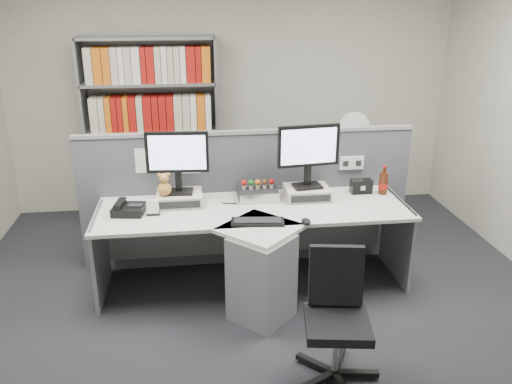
{
  "coord_description": "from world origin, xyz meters",
  "views": [
    {
      "loc": [
        -0.49,
        -3.2,
        2.36
      ],
      "look_at": [
        0.0,
        0.65,
        0.92
      ],
      "focal_mm": 36.76,
      "sensor_mm": 36.0,
      "label": 1
    }
  ],
  "objects": [
    {
      "name": "ground",
      "position": [
        0.0,
        0.0,
        0.0
      ],
      "size": [
        5.5,
        5.5,
        0.0
      ],
      "primitive_type": "plane",
      "color": "#282A2F",
      "rests_on": "ground"
    },
    {
      "name": "room_shell",
      "position": [
        0.0,
        0.0,
        1.79
      ],
      "size": [
        5.04,
        5.54,
        2.72
      ],
      "color": "#B6B4A2",
      "rests_on": "ground"
    },
    {
      "name": "partition",
      "position": [
        0.0,
        1.25,
        0.65
      ],
      "size": [
        3.0,
        0.08,
        1.27
      ],
      "color": "#51535C",
      "rests_on": "ground"
    },
    {
      "name": "desk",
      "position": [
        0.0,
        0.6,
        0.46
      ],
      "size": [
        2.6,
        1.2,
        0.72
      ],
      "color": "silver",
      "rests_on": "ground"
    },
    {
      "name": "monitor_riser_left",
      "position": [
        -0.61,
        0.98,
        0.77
      ],
      "size": [
        0.38,
        0.31,
        0.1
      ],
      "color": "beige",
      "rests_on": "desk"
    },
    {
      "name": "monitor_riser_right",
      "position": [
        0.49,
        0.98,
        0.77
      ],
      "size": [
        0.38,
        0.31,
        0.1
      ],
      "color": "beige",
      "rests_on": "desk"
    },
    {
      "name": "monitor_left",
      "position": [
        -0.61,
        0.98,
        1.13
      ],
      "size": [
        0.52,
        0.18,
        0.53
      ],
      "color": "black",
      "rests_on": "monitor_riser_left"
    },
    {
      "name": "monitor_right",
      "position": [
        0.49,
        0.98,
        1.15
      ],
      "size": [
        0.54,
        0.2,
        0.55
      ],
      "color": "black",
      "rests_on": "monitor_riser_right"
    },
    {
      "name": "desktop_pc",
      "position": [
        0.06,
        1.04,
        0.76
      ],
      "size": [
        0.34,
        0.3,
        0.09
      ],
      "color": "black",
      "rests_on": "desk"
    },
    {
      "name": "figurines",
      "position": [
        0.06,
        1.02,
        0.86
      ],
      "size": [
        0.29,
        0.05,
        0.09
      ],
      "color": "beige",
      "rests_on": "desktop_pc"
    },
    {
      "name": "keyboard",
      "position": [
        -0.01,
        0.49,
        0.73
      ],
      "size": [
        0.42,
        0.2,
        0.03
      ],
      "color": "black",
      "rests_on": "desk"
    },
    {
      "name": "mouse",
      "position": [
        0.36,
        0.43,
        0.74
      ],
      "size": [
        0.07,
        0.11,
        0.04
      ],
      "primitive_type": "ellipsoid",
      "color": "black",
      "rests_on": "desk"
    },
    {
      "name": "desk_phone",
      "position": [
        -1.02,
        0.82,
        0.76
      ],
      "size": [
        0.28,
        0.26,
        0.11
      ],
      "color": "black",
      "rests_on": "desk"
    },
    {
      "name": "desk_calendar",
      "position": [
        -0.82,
        0.77,
        0.77
      ],
      "size": [
        0.11,
        0.08,
        0.13
      ],
      "color": "black",
      "rests_on": "desk"
    },
    {
      "name": "plush_toy",
      "position": [
        -0.73,
        0.93,
        0.9
      ],
      "size": [
        0.11,
        0.11,
        0.2
      ],
      "color": "#B7803D",
      "rests_on": "monitor_riser_left"
    },
    {
      "name": "speaker",
      "position": [
        1.0,
        1.05,
        0.78
      ],
      "size": [
        0.19,
        0.1,
        0.12
      ],
      "primitive_type": "cube",
      "color": "black",
      "rests_on": "desk"
    },
    {
      "name": "cola_bottle",
      "position": [
        1.18,
        1.0,
        0.82
      ],
      "size": [
        0.08,
        0.08,
        0.26
      ],
      "color": "#3F190A",
      "rests_on": "desk"
    },
    {
      "name": "shelving_unit",
      "position": [
        -0.9,
        2.44,
        0.98
      ],
      "size": [
        1.41,
        0.4,
        2.0
      ],
      "color": "gray",
      "rests_on": "ground"
    },
    {
      "name": "filing_cabinet",
      "position": [
        1.2,
        1.99,
        0.35
      ],
      "size": [
        0.45,
        0.61,
        0.7
      ],
      "color": "gray",
      "rests_on": "ground"
    },
    {
      "name": "desk_fan",
      "position": [
        1.2,
        1.99,
        1.05
      ],
      "size": [
        0.33,
        0.2,
        0.55
      ],
      "color": "white",
      "rests_on": "filing_cabinet"
    },
    {
      "name": "office_chair",
      "position": [
        0.39,
        -0.4,
        0.46
      ],
      "size": [
        0.56,
        0.56,
        0.86
      ],
      "color": "silver",
      "rests_on": "ground"
    }
  ]
}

